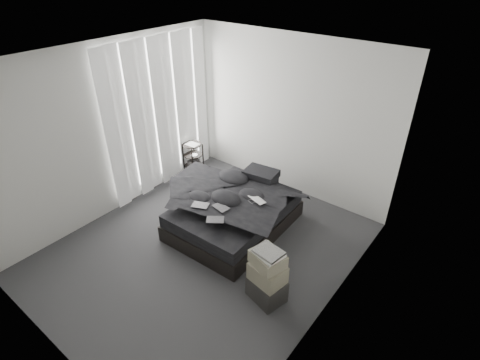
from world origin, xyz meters
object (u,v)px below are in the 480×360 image
Objects in this scene: box_lower at (267,288)px; laptop at (255,197)px; bed at (234,220)px; side_stand at (193,159)px.

laptop is at bearing 133.62° from box_lower.
laptop reaches higher than bed.
box_lower is at bearing -30.21° from laptop.
side_stand is at bearing 175.90° from laptop.
side_stand is (-1.90, 0.70, -0.35)m from laptop.
laptop is 2.06m from side_stand.
laptop is 0.70× the size of box_lower.
side_stand reaches higher than box_lower.
box_lower reaches higher than bed.
bed is 1.76m from side_stand.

